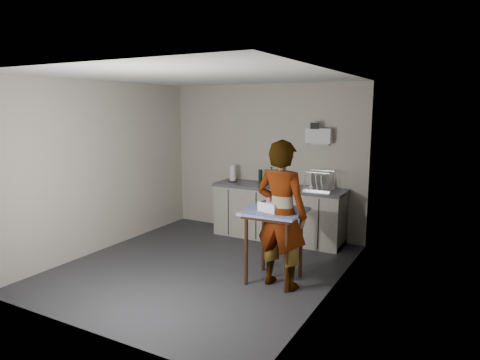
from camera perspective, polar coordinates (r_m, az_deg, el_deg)
The scene contains 15 objects.
ground at distance 6.12m, azimuth -5.04°, elevation -11.46°, with size 4.00×4.00×0.00m, color #29292E.
wall_back at distance 7.50m, azimuth 3.29°, elevation 2.75°, with size 3.60×0.02×2.60m, color beige.
wall_right at distance 5.02m, azimuth 11.99°, elevation -0.91°, with size 0.02×4.00×2.60m, color beige.
wall_left at distance 6.93m, azimuth -17.61°, elevation 1.74°, with size 0.02×4.00×2.60m, color beige.
ceiling at distance 5.72m, azimuth -5.44°, elevation 13.56°, with size 3.60×4.00×0.01m, color white.
kitchen_counter at distance 7.23m, azimuth 5.10°, elevation -4.57°, with size 2.24×0.62×0.91m.
wall_shelf at distance 7.02m, azimuth 10.49°, elevation 5.79°, with size 0.42×0.18×0.37m.
side_table at distance 5.41m, azimuth 4.61°, elevation -5.25°, with size 0.75×0.75×0.93m.
standing_man at distance 5.24m, azimuth 5.54°, elevation -4.61°, with size 0.67×0.44×1.83m, color #B2A593.
soap_bottle at distance 7.08m, azimuth 4.24°, elevation 0.46°, with size 0.12×0.12×0.32m, color black.
soda_can at distance 7.11m, azimuth 5.22°, elevation -0.32°, with size 0.07×0.07×0.13m, color red.
dark_bottle at distance 7.32m, azimuth 2.74°, elevation 0.46°, with size 0.07×0.07×0.24m, color black.
paper_towel at distance 7.50m, azimuth -0.97°, elevation 0.81°, with size 0.16×0.16×0.28m.
dish_rack at distance 6.89m, azimuth 10.49°, elevation -0.72°, with size 0.43×0.32×0.30m.
bakery_box at distance 5.34m, azimuth 4.63°, elevation -3.11°, with size 0.37×0.37×0.41m.
Camera 1 is at (3.19, -4.73, 2.21)m, focal length 32.00 mm.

